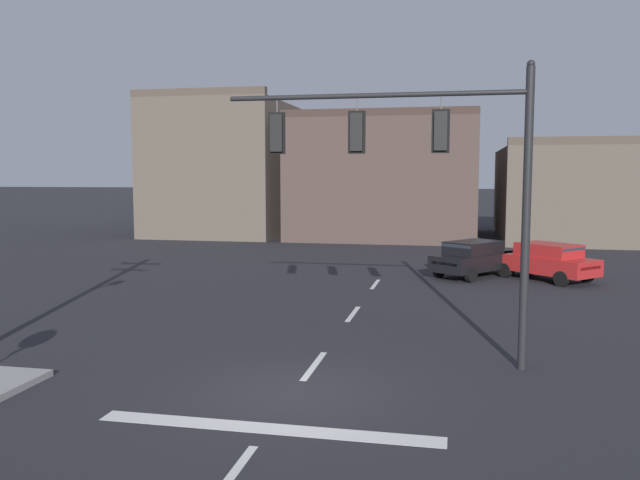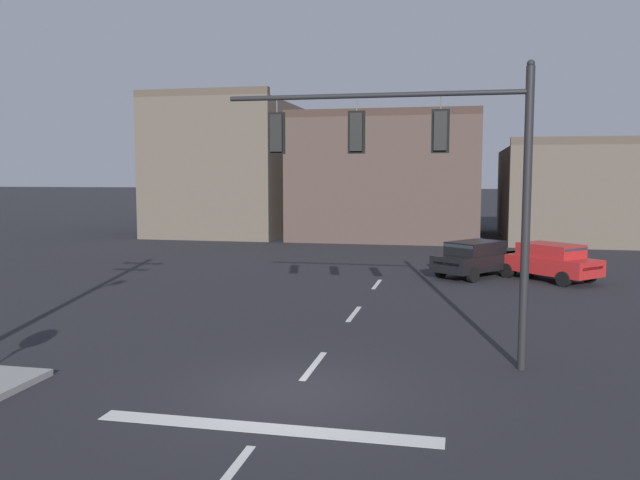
% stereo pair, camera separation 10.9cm
% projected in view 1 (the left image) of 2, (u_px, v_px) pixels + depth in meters
% --- Properties ---
extents(ground_plane, '(400.00, 400.00, 0.00)m').
position_uv_depth(ground_plane, '(294.00, 393.00, 13.82)').
color(ground_plane, '#232328').
extents(stop_bar_paint, '(6.40, 0.50, 0.01)m').
position_uv_depth(stop_bar_paint, '(267.00, 428.00, 11.87)').
color(stop_bar_paint, silver).
rests_on(stop_bar_paint, ground).
extents(lane_centreline, '(0.16, 26.40, 0.01)m').
position_uv_depth(lane_centreline, '(314.00, 366.00, 15.77)').
color(lane_centreline, silver).
rests_on(lane_centreline, ground).
extents(signal_mast_near_side, '(7.23, 0.36, 7.15)m').
position_uv_depth(signal_mast_near_side, '(428.00, 161.00, 15.50)').
color(signal_mast_near_side, black).
rests_on(signal_mast_near_side, ground).
extents(car_lot_nearside, '(4.42, 4.35, 1.61)m').
position_uv_depth(car_lot_nearside, '(546.00, 261.00, 28.41)').
color(car_lot_nearside, '#A81E1E').
rests_on(car_lot_nearside, ground).
extents(car_lot_middle, '(4.08, 4.60, 1.61)m').
position_uv_depth(car_lot_middle, '(474.00, 258.00, 29.37)').
color(car_lot_middle, black).
rests_on(car_lot_middle, ground).
extents(building_row, '(46.39, 13.96, 10.39)m').
position_uv_depth(building_row, '(448.00, 181.00, 47.93)').
color(building_row, brown).
rests_on(building_row, ground).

